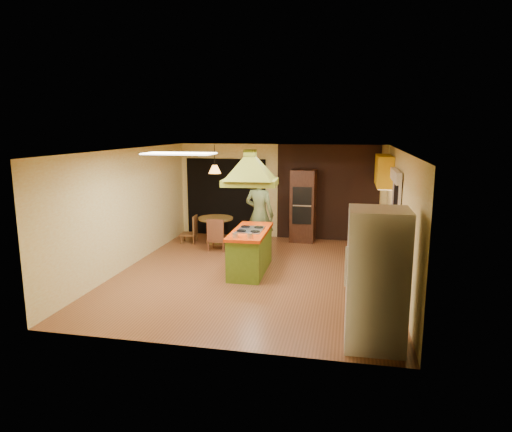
% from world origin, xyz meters
% --- Properties ---
extents(ground, '(6.50, 6.50, 0.00)m').
position_xyz_m(ground, '(0.00, 0.00, 0.00)').
color(ground, brown).
rests_on(ground, ground).
extents(room_walls, '(5.50, 6.50, 6.50)m').
position_xyz_m(room_walls, '(0.00, 0.00, 1.25)').
color(room_walls, '#F4EBAF').
rests_on(room_walls, ground).
extents(ceiling_plane, '(6.50, 6.50, 0.00)m').
position_xyz_m(ceiling_plane, '(0.00, 0.00, 2.50)').
color(ceiling_plane, silver).
rests_on(ceiling_plane, room_walls).
extents(brick_panel, '(2.64, 0.03, 2.50)m').
position_xyz_m(brick_panel, '(1.25, 3.23, 1.25)').
color(brick_panel, '#381E14').
rests_on(brick_panel, ground).
extents(nook_opening, '(2.20, 0.03, 2.10)m').
position_xyz_m(nook_opening, '(-1.50, 3.23, 1.05)').
color(nook_opening, black).
rests_on(nook_opening, ground).
extents(right_counter, '(0.62, 3.05, 0.92)m').
position_xyz_m(right_counter, '(2.45, 0.60, 0.46)').
color(right_counter, olive).
rests_on(right_counter, ground).
extents(upper_cabinets, '(0.34, 1.40, 0.70)m').
position_xyz_m(upper_cabinets, '(2.57, 2.20, 1.95)').
color(upper_cabinets, yellow).
rests_on(upper_cabinets, room_walls).
extents(window_right, '(0.12, 1.35, 1.06)m').
position_xyz_m(window_right, '(2.70, 0.40, 1.77)').
color(window_right, black).
rests_on(window_right, room_walls).
extents(fluor_panel, '(1.20, 0.60, 0.03)m').
position_xyz_m(fluor_panel, '(-1.10, -1.20, 2.48)').
color(fluor_panel, white).
rests_on(fluor_panel, ceiling_plane).
extents(kitchen_island, '(0.74, 1.75, 0.89)m').
position_xyz_m(kitchen_island, '(-0.14, 0.15, 0.44)').
color(kitchen_island, '#5C7F1F').
rests_on(kitchen_island, ground).
extents(range_hood, '(1.12, 0.84, 0.80)m').
position_xyz_m(range_hood, '(-0.14, 0.15, 2.25)').
color(range_hood, olive).
rests_on(range_hood, ceiling_plane).
extents(man, '(0.80, 0.63, 1.93)m').
position_xyz_m(man, '(-0.19, 1.37, 0.96)').
color(man, '#46512B').
rests_on(man, ground).
extents(refrigerator, '(0.79, 0.75, 1.90)m').
position_xyz_m(refrigerator, '(2.21, -2.71, 0.95)').
color(refrigerator, silver).
rests_on(refrigerator, ground).
extents(wall_oven, '(0.64, 0.62, 1.87)m').
position_xyz_m(wall_oven, '(0.65, 2.95, 0.94)').
color(wall_oven, '#442315').
rests_on(wall_oven, ground).
extents(dining_table, '(0.89, 0.89, 0.67)m').
position_xyz_m(dining_table, '(-1.52, 2.28, 0.47)').
color(dining_table, brown).
rests_on(dining_table, ground).
extents(chair_left, '(0.42, 0.42, 0.71)m').
position_xyz_m(chair_left, '(-2.22, 2.18, 0.35)').
color(chair_left, brown).
rests_on(chair_left, ground).
extents(chair_near, '(0.45, 0.45, 0.80)m').
position_xyz_m(chair_near, '(-1.27, 1.63, 0.40)').
color(chair_near, brown).
rests_on(chair_near, ground).
extents(pendant_lamp, '(0.41, 0.41, 0.20)m').
position_xyz_m(pendant_lamp, '(-1.52, 2.28, 1.90)').
color(pendant_lamp, '#FF9E3F').
rests_on(pendant_lamp, ceiling_plane).
extents(canister_large, '(0.20, 0.20, 0.23)m').
position_xyz_m(canister_large, '(2.40, 1.22, 1.03)').
color(canister_large, beige).
rests_on(canister_large, right_counter).
extents(canister_medium, '(0.18, 0.18, 0.21)m').
position_xyz_m(canister_medium, '(2.40, 1.27, 1.02)').
color(canister_medium, '#FAE8C9').
rests_on(canister_medium, right_counter).
extents(canister_small, '(0.13, 0.13, 0.15)m').
position_xyz_m(canister_small, '(2.40, 1.34, 0.99)').
color(canister_small, beige).
rests_on(canister_small, right_counter).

